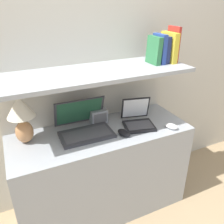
% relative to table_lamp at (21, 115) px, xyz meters
% --- Properties ---
extents(wall_back, '(6.00, 0.05, 2.40)m').
position_rel_table_lamp_xyz_m(wall_back, '(0.52, 0.21, 0.25)').
color(wall_back, beige).
rests_on(wall_back, ground_plane).
extents(desk, '(1.33, 0.50, 0.74)m').
position_rel_table_lamp_xyz_m(desk, '(0.52, -0.10, -0.58)').
color(desk, '#999EA3').
rests_on(desk, ground_plane).
extents(back_riser, '(1.33, 0.04, 1.16)m').
position_rel_table_lamp_xyz_m(back_riser, '(0.52, 0.17, -0.37)').
color(back_riser, beige).
rests_on(back_riser, ground_plane).
extents(shelf, '(1.33, 0.45, 0.03)m').
position_rel_table_lamp_xyz_m(shelf, '(0.52, -0.04, 0.22)').
color(shelf, '#999EA3').
rests_on(shelf, back_riser).
extents(table_lamp, '(0.18, 0.18, 0.34)m').
position_rel_table_lamp_xyz_m(table_lamp, '(0.00, 0.00, 0.00)').
color(table_lamp, '#B27A4C').
rests_on(table_lamp, desk).
extents(laptop_large, '(0.38, 0.31, 0.24)m').
position_rel_table_lamp_xyz_m(laptop_large, '(0.40, -0.05, -0.16)').
color(laptop_large, '#333338').
rests_on(laptop_large, desk).
extents(laptop_small, '(0.27, 0.28, 0.20)m').
position_rel_table_lamp_xyz_m(laptop_small, '(0.82, -0.12, -0.16)').
color(laptop_small, black).
rests_on(laptop_small, desk).
extents(computer_mouse, '(0.09, 0.13, 0.04)m').
position_rel_table_lamp_xyz_m(computer_mouse, '(0.65, -0.21, -0.19)').
color(computer_mouse, black).
rests_on(computer_mouse, desk).
extents(second_mouse, '(0.10, 0.11, 0.04)m').
position_rel_table_lamp_xyz_m(second_mouse, '(1.02, -0.28, -0.19)').
color(second_mouse, white).
rests_on(second_mouse, desk).
extents(router_box, '(0.13, 0.09, 0.11)m').
position_rel_table_lamp_xyz_m(router_box, '(0.56, 0.05, -0.15)').
color(router_box, gray).
rests_on(router_box, desk).
extents(book_red, '(0.02, 0.13, 0.26)m').
position_rel_table_lamp_xyz_m(book_red, '(1.15, -0.04, 0.37)').
color(book_red, '#A82823').
rests_on(book_red, shelf).
extents(book_yellow, '(0.04, 0.17, 0.22)m').
position_rel_table_lamp_xyz_m(book_yellow, '(1.11, -0.04, 0.35)').
color(book_yellow, gold).
rests_on(book_yellow, shelf).
extents(book_navy, '(0.03, 0.13, 0.19)m').
position_rel_table_lamp_xyz_m(book_navy, '(1.06, -0.04, 0.34)').
color(book_navy, navy).
rests_on(book_navy, shelf).
extents(book_blue, '(0.04, 0.14, 0.21)m').
position_rel_table_lamp_xyz_m(book_blue, '(1.02, -0.04, 0.34)').
color(book_blue, '#284293').
rests_on(book_blue, shelf).
extents(book_green, '(0.05, 0.15, 0.20)m').
position_rel_table_lamp_xyz_m(book_green, '(0.98, -0.04, 0.34)').
color(book_green, '#2D7042').
rests_on(book_green, shelf).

